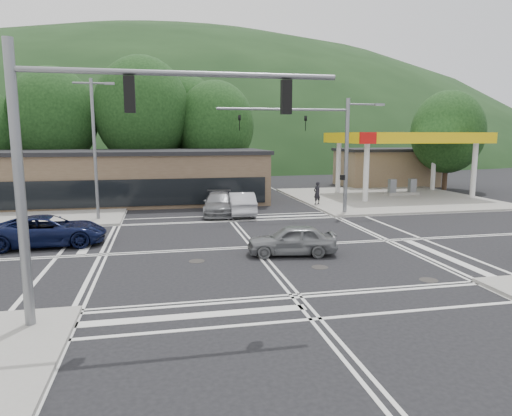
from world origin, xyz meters
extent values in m
plane|color=black|center=(0.00, 0.00, 0.00)|extent=(120.00, 120.00, 0.00)
cube|color=gray|center=(15.00, 15.00, 0.07)|extent=(16.00, 16.00, 0.15)
cube|color=gray|center=(-15.00, 15.00, 0.07)|extent=(16.00, 16.00, 0.15)
cylinder|color=silver|center=(12.00, 13.00, 2.50)|extent=(0.44, 0.44, 5.00)
cylinder|color=silver|center=(12.00, 19.00, 2.50)|extent=(0.44, 0.44, 5.00)
cylinder|color=silver|center=(22.00, 13.00, 2.50)|extent=(0.44, 0.44, 5.00)
cylinder|color=silver|center=(22.00, 19.00, 2.50)|extent=(0.44, 0.44, 5.00)
cube|color=silver|center=(17.00, 16.00, 5.30)|extent=(12.00, 8.00, 0.60)
cube|color=yellow|center=(17.00, 12.00, 5.30)|extent=(12.20, 0.25, 0.90)
cube|color=yellow|center=(17.00, 20.00, 5.30)|extent=(12.20, 0.25, 0.90)
cube|color=yellow|center=(11.00, 16.00, 5.30)|extent=(0.25, 8.20, 0.90)
cube|color=yellow|center=(23.00, 16.00, 5.30)|extent=(0.25, 8.20, 0.90)
cube|color=red|center=(11.50, 11.85, 5.30)|extent=(1.40, 0.12, 0.90)
cube|color=gray|center=(17.00, 16.00, 0.25)|extent=(3.00, 1.00, 0.30)
cube|color=slate|center=(16.00, 16.00, 0.95)|extent=(0.60, 0.50, 1.30)
cube|color=slate|center=(18.00, 16.00, 0.95)|extent=(0.60, 0.50, 1.30)
cube|color=#846B4F|center=(20.00, 25.00, 1.90)|extent=(10.00, 6.00, 3.80)
cube|color=brown|center=(-8.00, 17.00, 2.00)|extent=(24.00, 8.00, 4.00)
ellipsoid|color=#183116|center=(0.00, 90.00, 0.00)|extent=(252.00, 126.00, 140.00)
cylinder|color=#382619|center=(-14.00, 24.00, 2.42)|extent=(0.50, 0.50, 4.84)
ellipsoid|color=black|center=(-14.00, 24.00, 7.15)|extent=(8.00, 8.00, 9.20)
cylinder|color=#382619|center=(-6.00, 24.00, 2.64)|extent=(0.50, 0.50, 5.28)
ellipsoid|color=black|center=(-6.00, 24.00, 7.80)|extent=(9.00, 9.00, 10.35)
cylinder|color=#382619|center=(1.00, 24.00, 2.20)|extent=(0.50, 0.50, 4.40)
ellipsoid|color=black|center=(1.00, 24.00, 6.50)|extent=(7.60, 7.60, 8.74)
cylinder|color=#382619|center=(-2.00, 28.00, 2.42)|extent=(0.50, 0.50, 4.84)
ellipsoid|color=black|center=(-2.00, 28.00, 7.15)|extent=(8.40, 8.40, 9.66)
cylinder|color=#382619|center=(24.00, 20.00, 1.98)|extent=(0.50, 0.50, 3.96)
ellipsoid|color=black|center=(24.00, 20.00, 5.85)|extent=(7.20, 7.20, 8.28)
cylinder|color=slate|center=(-8.50, 9.00, 4.50)|extent=(0.20, 0.20, 9.00)
cylinder|color=slate|center=(-8.50, 9.00, 8.70)|extent=(2.20, 0.12, 0.12)
cube|color=slate|center=(-7.40, 9.00, 8.70)|extent=(0.60, 0.25, 0.15)
cylinder|color=slate|center=(8.20, 8.20, 4.00)|extent=(0.28, 0.28, 8.00)
cylinder|color=slate|center=(3.70, 8.20, 7.20)|extent=(9.00, 0.16, 0.16)
imported|color=black|center=(5.20, 8.20, 6.30)|extent=(0.16, 0.20, 1.00)
imported|color=black|center=(0.70, 8.20, 6.30)|extent=(0.16, 0.20, 1.00)
cylinder|color=slate|center=(9.40, 8.20, 7.60)|extent=(2.40, 0.12, 0.12)
cube|color=slate|center=(10.50, 8.20, 7.60)|extent=(0.70, 0.30, 0.15)
cube|color=black|center=(7.95, 8.20, 2.60)|extent=(0.25, 0.30, 0.35)
cylinder|color=slate|center=(-8.20, -8.20, 4.00)|extent=(0.28, 0.28, 8.00)
cylinder|color=slate|center=(-3.70, -8.20, 7.20)|extent=(9.00, 0.16, 0.16)
cube|color=black|center=(-5.20, -8.20, 6.60)|extent=(0.30, 0.25, 1.00)
cube|color=black|center=(-0.70, -8.20, 6.60)|extent=(0.30, 0.25, 1.00)
imported|color=black|center=(-10.03, 2.44, 0.77)|extent=(5.68, 2.87, 1.54)
imported|color=slate|center=(1.42, -1.75, 0.70)|extent=(4.32, 2.28, 1.40)
imported|color=#ADAEB5|center=(1.00, 9.45, 0.80)|extent=(2.06, 4.99, 1.61)
imported|color=#B2B1AD|center=(2.45, 16.88, 0.78)|extent=(1.88, 4.62, 1.57)
imported|color=slate|center=(-0.50, 9.88, 0.76)|extent=(2.81, 5.50, 1.53)
imported|color=black|center=(7.50, 12.11, 1.04)|extent=(0.77, 0.66, 1.78)
camera|label=1|loc=(-4.41, -21.60, 5.46)|focal=32.00mm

